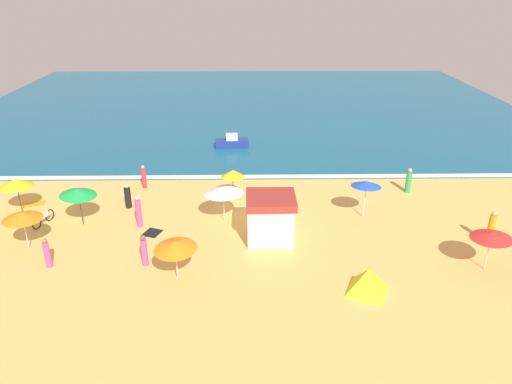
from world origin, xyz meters
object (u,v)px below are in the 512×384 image
at_px(beach_umbrella_2, 492,236).
at_px(beachgoer_1, 409,181).
at_px(lifeguard_cabana, 271,217).
at_px(beach_umbrella_3, 223,190).
at_px(small_boat_0, 232,142).
at_px(parked_bicycle, 43,218).
at_px(beach_umbrella_5, 22,216).
at_px(beach_umbrella_6, 78,192).
at_px(beachgoer_0, 144,251).
at_px(beach_umbrella_1, 366,184).
at_px(beachgoer_3, 144,177).
at_px(beach_umbrella_7, 16,183).
at_px(beachgoer_4, 491,228).
at_px(beachgoer_6, 139,212).
at_px(beach_umbrella_0, 175,245).
at_px(beachgoer_5, 128,197).
at_px(beachgoer_2, 47,253).
at_px(beach_tent, 368,280).
at_px(beach_umbrella_4, 233,174).

xyz_separation_m(beach_umbrella_2, beachgoer_1, (-0.95, 9.38, -1.08)).
xyz_separation_m(lifeguard_cabana, beach_umbrella_3, (-2.64, 2.22, 0.65)).
xyz_separation_m(beachgoer_1, small_boat_0, (-12.09, 9.45, -0.31)).
bearing_deg(parked_bicycle, beach_umbrella_5, -84.05).
height_order(beach_umbrella_6, beachgoer_0, beach_umbrella_6).
height_order(beach_umbrella_1, small_boat_0, beach_umbrella_1).
relative_size(beach_umbrella_2, beachgoer_3, 1.53).
height_order(beach_umbrella_7, beachgoer_4, beach_umbrella_7).
relative_size(beach_umbrella_6, beachgoer_6, 1.28).
relative_size(beach_umbrella_0, beach_umbrella_3, 0.86).
relative_size(parked_bicycle, beachgoer_5, 1.14).
height_order(beach_umbrella_0, beachgoer_2, beach_umbrella_0).
relative_size(beach_umbrella_2, beachgoer_5, 1.61).
bearing_deg(beach_tent, beachgoer_5, 144.97).
bearing_deg(beach_umbrella_0, beach_umbrella_3, 71.92).
xyz_separation_m(beachgoer_2, small_boat_0, (8.51, 18.27, -0.26)).
bearing_deg(beachgoer_6, beach_umbrella_3, 7.89).
bearing_deg(beach_umbrella_7, beach_umbrella_5, -62.85).
distance_m(beach_umbrella_6, small_boat_0, 16.12).
bearing_deg(beach_umbrella_5, beach_umbrella_7, 117.15).
height_order(beach_umbrella_7, beach_tent, beach_umbrella_7).
bearing_deg(beach_umbrella_1, beachgoer_1, 43.79).
height_order(beach_umbrella_6, beach_umbrella_7, beach_umbrella_6).
bearing_deg(beachgoer_1, beachgoer_3, 176.67).
bearing_deg(beach_umbrella_5, beachgoer_6, 24.45).
relative_size(beachgoer_2, beachgoer_3, 0.98).
height_order(beach_umbrella_3, beachgoer_4, beach_umbrella_3).
bearing_deg(beach_umbrella_4, beach_umbrella_1, -19.40).
relative_size(lifeguard_cabana, beachgoer_5, 1.71).
bearing_deg(beach_umbrella_2, beachgoer_4, 61.83).
bearing_deg(beach_umbrella_6, beachgoer_2, -93.10).
bearing_deg(beach_umbrella_5, beachgoer_1, 17.57).
bearing_deg(beach_umbrella_3, small_boat_0, 89.84).
height_order(beach_umbrella_0, beach_umbrella_1, beach_umbrella_1).
relative_size(beach_umbrella_7, beachgoer_6, 1.49).
bearing_deg(beachgoer_1, beachgoer_2, -156.83).
xyz_separation_m(lifeguard_cabana, beachgoer_0, (-6.36, -2.55, -0.48)).
relative_size(beach_umbrella_1, beachgoer_0, 1.42).
relative_size(beach_umbrella_1, beachgoer_6, 1.26).
xyz_separation_m(beach_umbrella_4, parked_bicycle, (-10.96, -3.43, -1.37)).
xyz_separation_m(beachgoer_3, beachgoer_6, (0.85, -5.67, 0.15)).
distance_m(beachgoer_3, beachgoer_6, 5.74).
bearing_deg(beach_umbrella_6, beach_umbrella_2, -13.38).
xyz_separation_m(beachgoer_2, beachgoer_4, (22.94, 2.03, 0.13)).
bearing_deg(small_boat_0, beach_umbrella_2, -55.29).
bearing_deg(beach_umbrella_7, beachgoer_5, 4.90).
bearing_deg(parked_bicycle, beachgoer_4, -5.72).
xyz_separation_m(beach_umbrella_7, beachgoer_1, (24.63, 2.62, -1.14)).
bearing_deg(beachgoer_0, beach_umbrella_3, 52.06).
bearing_deg(beachgoer_5, beach_umbrella_0, -62.40).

